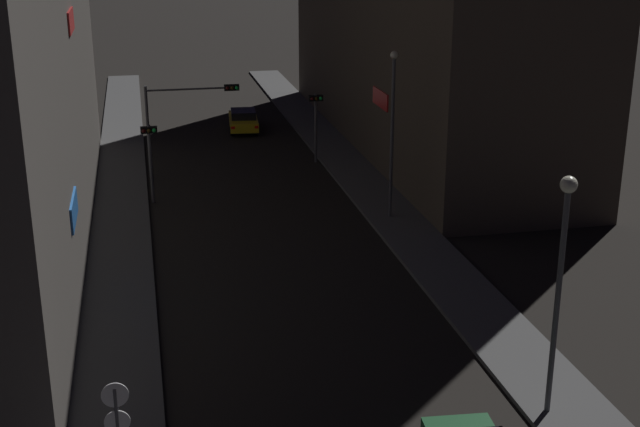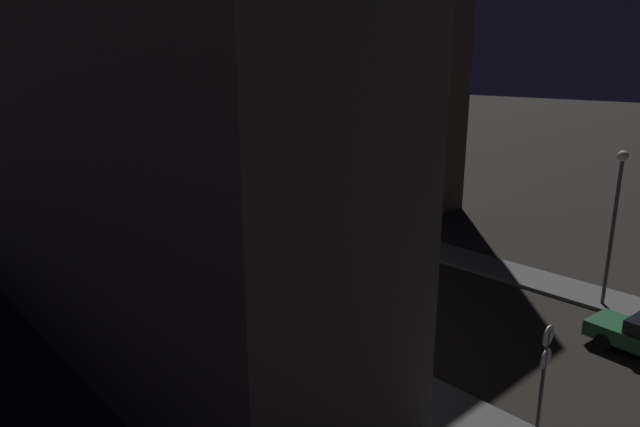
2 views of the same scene
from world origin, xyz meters
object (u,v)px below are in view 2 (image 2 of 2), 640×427
at_px(far_car, 147,181).
at_px(traffic_light_right_kerb, 233,166).
at_px(traffic_light_overhead, 150,169).
at_px(sign_pole_left, 543,377).
at_px(traffic_light_left_kerb, 155,198).
at_px(street_lamp_near_block, 616,206).
at_px(street_lamp_far_block, 341,158).

height_order(far_car, traffic_light_right_kerb, traffic_light_right_kerb).
bearing_deg(traffic_light_overhead, sign_pole_left, -96.42).
distance_m(traffic_light_overhead, traffic_light_right_kerb, 7.57).
distance_m(traffic_light_left_kerb, street_lamp_near_block, 24.36).
relative_size(traffic_light_overhead, sign_pole_left, 1.32).
bearing_deg(far_car, street_lamp_far_block, -77.00).
height_order(traffic_light_left_kerb, traffic_light_right_kerb, traffic_light_right_kerb).
distance_m(traffic_light_left_kerb, traffic_light_right_kerb, 11.03).
xyz_separation_m(far_car, traffic_light_overhead, (-4.31, -9.94, 2.95)).
bearing_deg(traffic_light_overhead, street_lamp_near_block, -72.55).
bearing_deg(street_lamp_near_block, street_lamp_far_block, 88.56).
bearing_deg(sign_pole_left, traffic_light_right_kerb, 70.64).
relative_size(traffic_light_left_kerb, traffic_light_right_kerb, 0.99).
xyz_separation_m(traffic_light_right_kerb, sign_pole_left, (-10.71, -30.46, -0.37)).
relative_size(traffic_light_right_kerb, street_lamp_near_block, 0.58).
xyz_separation_m(traffic_light_left_kerb, street_lamp_near_block, (10.32, -21.98, 1.85)).
bearing_deg(traffic_light_overhead, traffic_light_left_kerb, -113.97).
bearing_deg(traffic_light_right_kerb, far_car, 109.69).
bearing_deg(traffic_light_left_kerb, far_car, 66.40).
xyz_separation_m(traffic_light_overhead, sign_pole_left, (-3.29, -29.22, -1.21)).
bearing_deg(traffic_light_left_kerb, sign_pole_left, -92.98).
height_order(far_car, traffic_light_left_kerb, traffic_light_left_kerb).
relative_size(far_car, sign_pole_left, 1.20).
xyz_separation_m(traffic_light_right_kerb, street_lamp_near_block, (0.91, -27.72, 1.81)).
distance_m(traffic_light_left_kerb, sign_pole_left, 24.76).
height_order(traffic_light_overhead, street_lamp_near_block, street_lamp_near_block).
relative_size(traffic_light_left_kerb, street_lamp_near_block, 0.57).
height_order(sign_pole_left, street_lamp_far_block, street_lamp_far_block).
bearing_deg(traffic_light_right_kerb, traffic_light_left_kerb, -148.64).
bearing_deg(sign_pole_left, traffic_light_left_kerb, 87.02).
relative_size(traffic_light_overhead, street_lamp_far_block, 0.66).
bearing_deg(traffic_light_right_kerb, sign_pole_left, -109.36).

